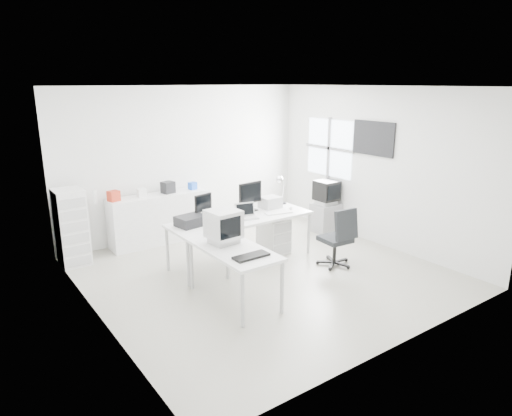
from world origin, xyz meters
TOP-DOWN VIEW (x-y plane):
  - floor at (0.00, 0.00)m, footprint 5.00×5.00m
  - ceiling at (0.00, 0.00)m, footprint 5.00×5.00m
  - back_wall at (0.00, 2.50)m, footprint 5.00×0.02m
  - left_wall at (-2.50, 0.00)m, footprint 0.02×5.00m
  - right_wall at (2.50, 0.00)m, footprint 0.02×5.00m
  - window at (2.48, 1.20)m, footprint 0.02×1.20m
  - wall_picture at (2.47, 0.10)m, footprint 0.04×0.90m
  - main_desk at (-0.01, 0.59)m, footprint 2.40×0.80m
  - side_desk at (-0.86, -0.51)m, footprint 0.70×1.40m
  - drawer_pedestal at (0.69, 0.64)m, footprint 0.40×0.50m
  - inkjet_printer at (-0.86, 0.69)m, footprint 0.47×0.39m
  - lcd_monitor_small at (-0.56, 0.84)m, footprint 0.36×0.25m
  - lcd_monitor_large at (0.34, 0.84)m, footprint 0.48×0.23m
  - laptop at (0.04, 0.49)m, footprint 0.36×0.37m
  - white_keyboard at (0.64, 0.44)m, footprint 0.48×0.23m
  - white_mouse at (0.94, 0.49)m, footprint 0.06×0.06m
  - laser_printer at (0.74, 0.81)m, footprint 0.35×0.30m
  - desk_lamp at (1.09, 0.89)m, footprint 0.19×0.19m
  - crt_monitor at (-0.86, -0.26)m, footprint 0.39×0.39m
  - black_keyboard at (-0.86, -0.91)m, footprint 0.47×0.19m
  - office_chair at (1.12, -0.41)m, footprint 0.61×0.61m
  - tv_cabinet at (2.22, 0.95)m, footprint 0.51×0.42m
  - crt_tv at (2.22, 0.95)m, footprint 0.50×0.48m
  - sideboard at (-0.72, 2.24)m, footprint 1.81×0.45m
  - clutter_box_a at (-1.52, 2.24)m, footprint 0.21×0.20m
  - clutter_box_b at (-1.02, 2.24)m, footprint 0.15×0.13m
  - clutter_box_c at (-0.52, 2.24)m, footprint 0.24×0.23m
  - clutter_box_d at (-0.02, 2.24)m, footprint 0.16×0.15m
  - clutter_bottle at (-1.82, 2.28)m, footprint 0.07×0.07m
  - filing_cabinet at (-2.28, 2.10)m, footprint 0.43×0.52m

SIDE VIEW (x-z plane):
  - floor at x=0.00m, z-range -0.01..0.01m
  - tv_cabinet at x=2.22m, z-range 0.00..0.56m
  - drawer_pedestal at x=0.69m, z-range 0.00..0.60m
  - main_desk at x=-0.01m, z-range 0.00..0.75m
  - side_desk at x=-0.86m, z-range 0.00..0.75m
  - sideboard at x=-0.72m, z-range 0.00..0.90m
  - office_chair at x=1.12m, z-range 0.00..0.98m
  - filing_cabinet at x=-2.28m, z-range 0.00..1.24m
  - white_keyboard at x=0.64m, z-range 0.75..0.77m
  - black_keyboard at x=-0.86m, z-range 0.75..0.78m
  - white_mouse at x=0.94m, z-range 0.75..0.81m
  - crt_tv at x=2.22m, z-range 0.56..1.01m
  - inkjet_printer at x=-0.86m, z-range 0.75..0.90m
  - laser_printer at x=0.74m, z-range 0.75..0.94m
  - laptop at x=0.04m, z-range 0.75..0.95m
  - lcd_monitor_small at x=-0.56m, z-range 0.75..1.16m
  - crt_monitor at x=-0.86m, z-range 0.75..1.16m
  - desk_lamp at x=1.09m, z-range 0.75..1.19m
  - clutter_box_d at x=-0.02m, z-range 0.90..1.04m
  - clutter_box_b at x=-1.02m, z-range 0.90..1.05m
  - lcd_monitor_large at x=0.34m, z-range 0.75..1.23m
  - clutter_box_a at x=-1.52m, z-range 0.90..1.08m
  - clutter_box_c at x=-0.52m, z-range 0.90..1.11m
  - clutter_bottle at x=-1.82m, z-range 0.90..1.12m
  - back_wall at x=0.00m, z-range 0.00..2.80m
  - left_wall at x=-2.50m, z-range 0.00..2.80m
  - right_wall at x=2.50m, z-range 0.00..2.80m
  - window at x=2.48m, z-range 1.05..2.15m
  - wall_picture at x=2.47m, z-range 1.60..2.20m
  - ceiling at x=0.00m, z-range 2.79..2.80m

